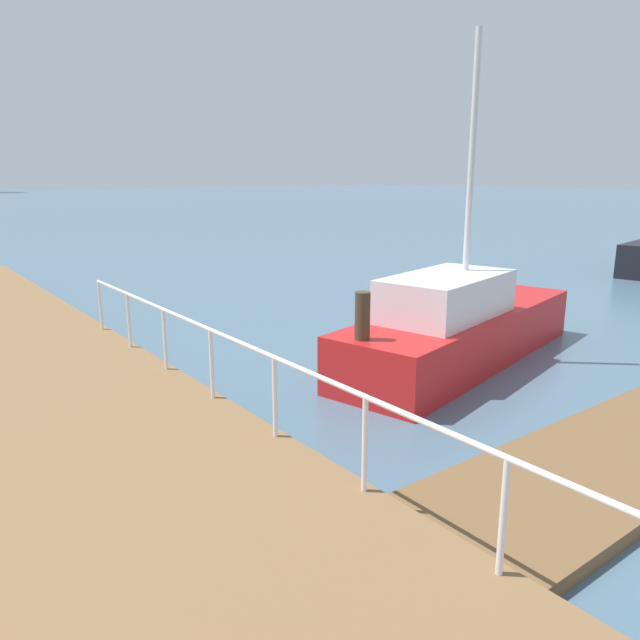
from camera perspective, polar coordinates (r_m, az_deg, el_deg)
The scene contains 3 objects.
ground_plane at distance 16.42m, azimuth -10.95°, elevation 0.52°, with size 300.00×300.00×0.00m, color slate.
dock_piling_0 at distance 9.86m, azimuth 3.98°, elevation -2.54°, with size 0.25×0.25×1.82m, color #473826.
moored_boat_2 at distance 12.21m, azimuth 12.98°, elevation -0.62°, with size 7.04×3.42×6.21m.
Camera 1 is at (-7.00, 5.60, 3.65)m, focal length 33.85 mm.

